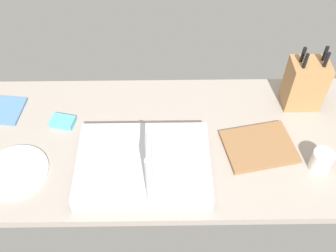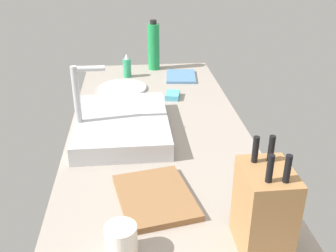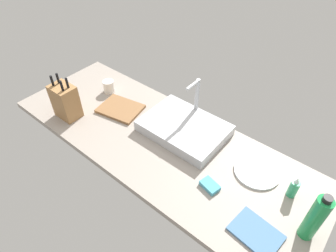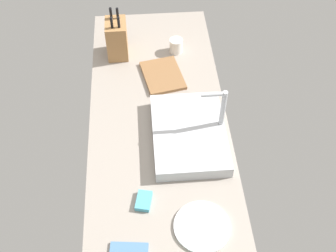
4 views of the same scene
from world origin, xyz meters
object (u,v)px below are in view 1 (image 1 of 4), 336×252
(faucet, at_px, (149,179))
(dinner_plate, at_px, (16,171))
(coffee_mug, at_px, (322,161))
(dish_sponge, at_px, (63,122))
(sink_basin, at_px, (144,165))
(cutting_board, at_px, (259,147))
(knife_block, at_px, (305,84))

(faucet, distance_m, dinner_plate, 0.52)
(coffee_mug, bearing_deg, dish_sponge, -13.08)
(sink_basin, xyz_separation_m, dinner_plate, (0.46, 0.00, -0.03))
(dish_sponge, bearing_deg, dinner_plate, 60.11)
(cutting_board, height_order, coffee_mug, coffee_mug)
(sink_basin, distance_m, faucet, 0.19)
(cutting_board, relative_size, dinner_plate, 1.11)
(knife_block, distance_m, dinner_plate, 1.14)
(sink_basin, bearing_deg, knife_block, -152.59)
(coffee_mug, xyz_separation_m, dish_sponge, (0.95, -0.22, -0.03))
(sink_basin, distance_m, coffee_mug, 0.63)
(knife_block, bearing_deg, sink_basin, 27.06)
(sink_basin, relative_size, cutting_board, 1.83)
(dinner_plate, distance_m, dish_sponge, 0.26)
(knife_block, distance_m, cutting_board, 0.33)
(dinner_plate, relative_size, dish_sponge, 2.55)
(cutting_board, height_order, dish_sponge, dish_sponge)
(cutting_board, relative_size, coffee_mug, 3.16)
(knife_block, xyz_separation_m, dinner_plate, (1.09, 0.33, -0.10))
(knife_block, height_order, coffee_mug, knife_block)
(dinner_plate, bearing_deg, coffee_mug, -179.63)
(faucet, xyz_separation_m, knife_block, (-0.61, -0.47, -0.05))
(faucet, distance_m, coffee_mug, 0.63)
(coffee_mug, relative_size, dish_sponge, 0.90)
(cutting_board, height_order, dinner_plate, cutting_board)
(cutting_board, relative_size, dish_sponge, 2.84)
(dish_sponge, bearing_deg, faucet, 133.89)
(faucet, height_order, coffee_mug, faucet)
(knife_block, xyz_separation_m, cutting_board, (0.20, 0.23, -0.10))
(knife_block, bearing_deg, dish_sponge, 5.79)
(sink_basin, xyz_separation_m, dish_sponge, (0.33, -0.22, -0.02))
(sink_basin, height_order, knife_block, knife_block)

